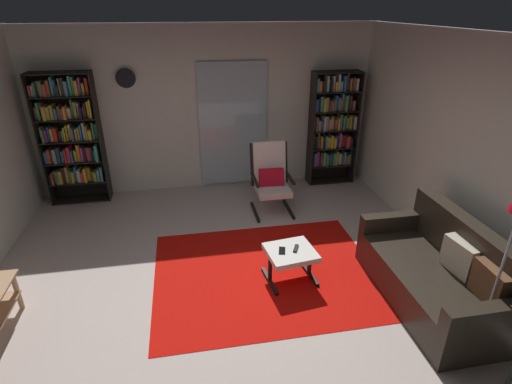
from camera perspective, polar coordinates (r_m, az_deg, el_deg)
name	(u,v)px	position (r m, az deg, el deg)	size (l,w,h in m)	color
ground_plane	(231,291)	(4.48, -3.61, -14.02)	(7.02, 7.02, 0.00)	#C2B0A7
wall_back	(206,110)	(6.55, -7.13, 11.53)	(5.60, 0.06, 2.60)	silver
wall_right	(480,164)	(4.86, 29.41, 3.50)	(0.06, 6.00, 2.60)	silver
glass_door_panel	(233,125)	(6.58, -3.27, 9.50)	(1.10, 0.01, 2.00)	silver
area_rug	(266,273)	(4.74, 1.43, -11.45)	(2.55, 2.07, 0.01)	red
bookshelf_near_tv	(70,136)	(6.62, -25.04, 7.23)	(0.87, 0.30, 1.99)	black
bookshelf_near_sofa	(332,125)	(6.86, 10.87, 9.37)	(0.78, 0.30, 1.88)	black
leather_sofa	(439,275)	(4.58, 24.66, -10.75)	(0.86, 1.74, 0.89)	#2B241B
lounge_armchair	(271,176)	(5.89, 2.16, 2.25)	(0.56, 0.65, 1.02)	black
ottoman	(291,255)	(4.49, 4.96, -9.02)	(0.58, 0.54, 0.38)	white
tv_remote	(296,248)	(4.47, 5.72, -8.02)	(0.04, 0.14, 0.02)	black
cell_phone	(282,251)	(4.43, 3.74, -8.36)	(0.07, 0.14, 0.01)	black
wall_clock	(126,78)	(6.41, -18.15, 15.24)	(0.29, 0.03, 0.29)	silver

